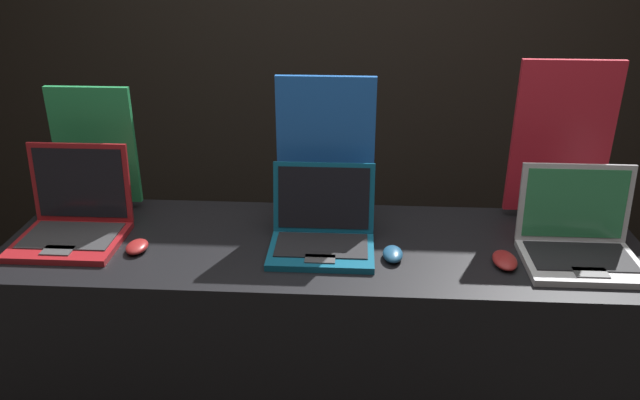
{
  "coord_description": "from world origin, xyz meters",
  "views": [
    {
      "loc": [
        0.09,
        -1.45,
        1.91
      ],
      "look_at": [
        -0.01,
        0.3,
        1.12
      ],
      "focal_mm": 35.0,
      "sensor_mm": 36.0,
      "label": 1
    }
  ],
  "objects_px": {
    "promo_stand_back": "(561,145)",
    "promo_stand_front": "(96,152)",
    "laptop_middle": "(322,230)",
    "mouse_back": "(505,260)",
    "mouse_front": "(137,247)",
    "promo_stand_middle": "(326,154)",
    "laptop_front": "(74,218)",
    "mouse_middle": "(393,254)",
    "laptop_back": "(579,239)"
  },
  "relations": [
    {
      "from": "mouse_middle",
      "to": "mouse_back",
      "type": "relative_size",
      "value": 0.84
    },
    {
      "from": "promo_stand_front",
      "to": "laptop_back",
      "type": "relative_size",
      "value": 1.29
    },
    {
      "from": "laptop_front",
      "to": "laptop_back",
      "type": "relative_size",
      "value": 0.97
    },
    {
      "from": "laptop_middle",
      "to": "mouse_back",
      "type": "xyz_separation_m",
      "value": [
        0.55,
        -0.08,
        -0.04
      ]
    },
    {
      "from": "mouse_middle",
      "to": "mouse_back",
      "type": "xyz_separation_m",
      "value": [
        0.33,
        -0.02,
        -0.0
      ]
    },
    {
      "from": "promo_stand_back",
      "to": "mouse_back",
      "type": "bearing_deg",
      "value": -122.89
    },
    {
      "from": "mouse_front",
      "to": "promo_stand_front",
      "type": "distance_m",
      "value": 0.44
    },
    {
      "from": "mouse_front",
      "to": "promo_stand_front",
      "type": "xyz_separation_m",
      "value": [
        -0.23,
        0.32,
        0.19
      ]
    },
    {
      "from": "promo_stand_front",
      "to": "mouse_middle",
      "type": "distance_m",
      "value": 1.08
    },
    {
      "from": "laptop_front",
      "to": "mouse_back",
      "type": "height_order",
      "value": "laptop_front"
    },
    {
      "from": "laptop_front",
      "to": "laptop_back",
      "type": "height_order",
      "value": "laptop_front"
    },
    {
      "from": "mouse_back",
      "to": "promo_stand_middle",
      "type": "bearing_deg",
      "value": 153.53
    },
    {
      "from": "promo_stand_back",
      "to": "laptop_middle",
      "type": "bearing_deg",
      "value": -161.03
    },
    {
      "from": "laptop_middle",
      "to": "mouse_middle",
      "type": "bearing_deg",
      "value": -17.2
    },
    {
      "from": "mouse_front",
      "to": "mouse_middle",
      "type": "xyz_separation_m",
      "value": [
        0.79,
        -0.0,
        0.0
      ]
    },
    {
      "from": "laptop_middle",
      "to": "laptop_back",
      "type": "height_order",
      "value": "laptop_back"
    },
    {
      "from": "laptop_middle",
      "to": "mouse_middle",
      "type": "relative_size",
      "value": 3.29
    },
    {
      "from": "promo_stand_front",
      "to": "mouse_back",
      "type": "bearing_deg",
      "value": -14.03
    },
    {
      "from": "laptop_front",
      "to": "promo_stand_middle",
      "type": "bearing_deg",
      "value": 12.01
    },
    {
      "from": "promo_stand_front",
      "to": "laptop_back",
      "type": "xyz_separation_m",
      "value": [
        1.57,
        -0.28,
        -0.14
      ]
    },
    {
      "from": "mouse_front",
      "to": "promo_stand_back",
      "type": "bearing_deg",
      "value": 13.8
    },
    {
      "from": "promo_stand_front",
      "to": "laptop_middle",
      "type": "xyz_separation_m",
      "value": [
        0.8,
        -0.25,
        -0.15
      ]
    },
    {
      "from": "laptop_front",
      "to": "promo_stand_middle",
      "type": "xyz_separation_m",
      "value": [
        0.8,
        0.17,
        0.17
      ]
    },
    {
      "from": "laptop_middle",
      "to": "laptop_back",
      "type": "relative_size",
      "value": 0.95
    },
    {
      "from": "laptop_back",
      "to": "promo_stand_back",
      "type": "relative_size",
      "value": 0.63
    },
    {
      "from": "promo_stand_middle",
      "to": "mouse_back",
      "type": "xyz_separation_m",
      "value": [
        0.55,
        -0.27,
        -0.22
      ]
    },
    {
      "from": "mouse_middle",
      "to": "promo_stand_middle",
      "type": "xyz_separation_m",
      "value": [
        -0.22,
        0.26,
        0.22
      ]
    },
    {
      "from": "mouse_middle",
      "to": "promo_stand_back",
      "type": "xyz_separation_m",
      "value": [
        0.56,
        0.33,
        0.24
      ]
    },
    {
      "from": "mouse_front",
      "to": "laptop_back",
      "type": "xyz_separation_m",
      "value": [
        1.34,
        0.04,
        0.05
      ]
    },
    {
      "from": "mouse_middle",
      "to": "promo_stand_middle",
      "type": "height_order",
      "value": "promo_stand_middle"
    },
    {
      "from": "mouse_front",
      "to": "promo_stand_back",
      "type": "distance_m",
      "value": 1.41
    },
    {
      "from": "laptop_middle",
      "to": "promo_stand_middle",
      "type": "distance_m",
      "value": 0.26
    },
    {
      "from": "mouse_middle",
      "to": "laptop_back",
      "type": "relative_size",
      "value": 0.29
    },
    {
      "from": "mouse_back",
      "to": "mouse_front",
      "type": "bearing_deg",
      "value": 179.02
    },
    {
      "from": "laptop_front",
      "to": "promo_stand_back",
      "type": "bearing_deg",
      "value": 8.91
    },
    {
      "from": "promo_stand_back",
      "to": "promo_stand_front",
      "type": "bearing_deg",
      "value": -179.52
    },
    {
      "from": "mouse_back",
      "to": "laptop_back",
      "type": "bearing_deg",
      "value": 14.34
    },
    {
      "from": "laptop_front",
      "to": "mouse_middle",
      "type": "distance_m",
      "value": 1.02
    },
    {
      "from": "promo_stand_middle",
      "to": "mouse_back",
      "type": "relative_size",
      "value": 4.25
    },
    {
      "from": "mouse_middle",
      "to": "laptop_middle",
      "type": "bearing_deg",
      "value": 162.8
    },
    {
      "from": "laptop_middle",
      "to": "laptop_back",
      "type": "xyz_separation_m",
      "value": [
        0.77,
        -0.03,
        0.0
      ]
    },
    {
      "from": "mouse_middle",
      "to": "promo_stand_back",
      "type": "height_order",
      "value": "promo_stand_back"
    },
    {
      "from": "mouse_back",
      "to": "promo_stand_back",
      "type": "relative_size",
      "value": 0.22
    },
    {
      "from": "mouse_back",
      "to": "promo_stand_back",
      "type": "height_order",
      "value": "promo_stand_back"
    },
    {
      "from": "mouse_middle",
      "to": "laptop_back",
      "type": "height_order",
      "value": "laptop_back"
    },
    {
      "from": "promo_stand_back",
      "to": "laptop_front",
      "type": "bearing_deg",
      "value": -171.09
    },
    {
      "from": "laptop_middle",
      "to": "promo_stand_back",
      "type": "xyz_separation_m",
      "value": [
        0.77,
        0.27,
        0.2
      ]
    },
    {
      "from": "laptop_middle",
      "to": "promo_stand_back",
      "type": "relative_size",
      "value": 0.6
    },
    {
      "from": "laptop_front",
      "to": "mouse_middle",
      "type": "bearing_deg",
      "value": -4.9
    },
    {
      "from": "laptop_back",
      "to": "mouse_front",
      "type": "bearing_deg",
      "value": -178.36
    }
  ]
}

